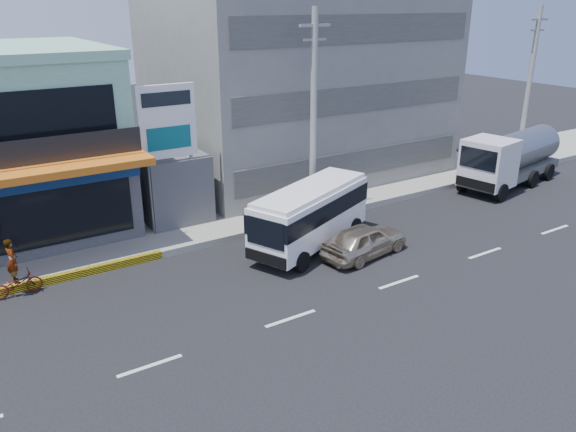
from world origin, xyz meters
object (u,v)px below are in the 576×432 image
object	(u,v)px
minibus	(311,212)
sedan	(365,240)
billboard	(168,130)
motorcycle_rider	(15,277)
utility_pole_near	(313,116)
tanker_truck	(510,158)
concrete_building	(296,58)
satellite_dish	(166,150)
utility_pole_far	(528,90)

from	to	relation	value
minibus	sedan	size ratio (longest dim) A/B	1.66
billboard	motorcycle_rider	world-z (taller)	billboard
minibus	utility_pole_near	bearing A→B (deg)	53.98
sedan	tanker_truck	size ratio (longest dim) A/B	0.50
concrete_building	tanker_truck	size ratio (longest dim) A/B	1.92
satellite_dish	utility_pole_far	world-z (taller)	utility_pole_far
utility_pole_near	utility_pole_far	distance (m)	16.00
minibus	sedan	distance (m)	2.64
utility_pole_far	minibus	xyz separation A→B (m)	(-18.00, -2.75, -3.50)
utility_pole_far	minibus	distance (m)	18.54
concrete_building	sedan	xyz separation A→B (m)	(-4.57, -12.36, -6.29)
tanker_truck	concrete_building	bearing A→B (deg)	133.33
sedan	motorcycle_rider	distance (m)	13.71
utility_pole_near	billboard	bearing A→B (deg)	164.52
minibus	motorcycle_rider	distance (m)	11.87
concrete_building	utility_pole_far	bearing A→B (deg)	-32.35
satellite_dish	motorcycle_rider	size ratio (longest dim) A/B	0.66
satellite_dish	minibus	xyz separation A→B (m)	(4.00, -6.35, -1.92)
utility_pole_far	utility_pole_near	bearing A→B (deg)	180.00
minibus	tanker_truck	world-z (taller)	tanker_truck
utility_pole_near	tanker_truck	world-z (taller)	utility_pole_near
concrete_building	utility_pole_near	size ratio (longest dim) A/B	1.60
concrete_building	utility_pole_near	distance (m)	8.79
satellite_dish	utility_pole_far	distance (m)	22.35
billboard	tanker_truck	bearing A→B (deg)	-10.29
tanker_truck	motorcycle_rider	distance (m)	26.45
tanker_truck	sedan	bearing A→B (deg)	-167.10
motorcycle_rider	minibus	bearing A→B (deg)	-10.47
concrete_building	billboard	world-z (taller)	concrete_building
utility_pole_far	billboard	bearing A→B (deg)	175.43
concrete_building	minibus	distance (m)	13.11
utility_pole_far	minibus	size ratio (longest dim) A/B	1.45
concrete_building	utility_pole_far	world-z (taller)	concrete_building
utility_pole_near	sedan	world-z (taller)	utility_pole_near
utility_pole_far	sedan	size ratio (longest dim) A/B	2.41
sedan	motorcycle_rider	xyz separation A→B (m)	(-13.06, 4.16, 0.04)
sedan	tanker_truck	xyz separation A→B (m)	(13.34, 3.06, 0.99)
utility_pole_near	sedan	size ratio (longest dim) A/B	2.41
utility_pole_near	utility_pole_far	xyz separation A→B (m)	(16.00, 0.00, 0.00)
utility_pole_far	motorcycle_rider	xyz separation A→B (m)	(-29.63, -0.60, -4.40)
minibus	motorcycle_rider	xyz separation A→B (m)	(-11.63, 2.15, -0.90)
sedan	motorcycle_rider	size ratio (longest dim) A/B	1.83
utility_pole_far	sedan	bearing A→B (deg)	-163.99
concrete_building	satellite_dish	xyz separation A→B (m)	(-10.00, -4.00, -3.42)
satellite_dish	sedan	xyz separation A→B (m)	(5.43, -8.36, -2.87)
sedan	motorcycle_rider	bearing A→B (deg)	63.38
sedan	tanker_truck	world-z (taller)	tanker_truck
utility_pole_near	concrete_building	bearing A→B (deg)	62.24
concrete_building	tanker_truck	xyz separation A→B (m)	(8.77, -9.30, -5.30)
utility_pole_near	minibus	xyz separation A→B (m)	(-2.00, -2.75, -3.50)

